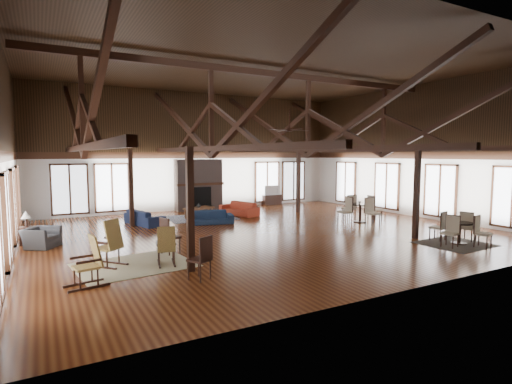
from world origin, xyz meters
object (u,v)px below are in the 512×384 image
sofa_navy_left (145,217)px  cafe_table_far (360,209)px  coffee_table (199,209)px  sofa_navy_front (210,217)px  tv_console (272,200)px  sofa_orange (239,209)px  armchair (41,238)px  cafe_table_near (460,229)px

sofa_navy_left → cafe_table_far: cafe_table_far is taller
coffee_table → sofa_navy_left: bearing=166.9°
sofa_navy_front → cafe_table_far: cafe_table_far is taller
cafe_table_far → tv_console: (-0.24, 6.88, -0.27)m
sofa_orange → tv_console: (3.36, 2.62, -0.03)m
coffee_table → tv_console: size_ratio=1.33×
coffee_table → sofa_orange: bearing=-16.5°
sofa_navy_front → cafe_table_far: size_ratio=0.88×
coffee_table → sofa_navy_front: bearing=-112.6°
tv_console → sofa_navy_front: bearing=-142.2°
sofa_orange → armchair: 8.80m
cafe_table_near → cafe_table_far: cafe_table_far is taller
sofa_navy_left → tv_console: 8.48m
sofa_orange → tv_console: 4.26m
sofa_orange → armchair: bearing=-84.9°
sofa_navy_left → sofa_orange: sofa_orange is taller
armchair → cafe_table_near: size_ratio=0.50×
sofa_navy_front → tv_console: bearing=50.8°
cafe_table_far → cafe_table_near: bearing=-91.4°
sofa_navy_left → armchair: bearing=108.8°
cafe_table_far → tv_console: size_ratio=1.90×
coffee_table → cafe_table_near: bearing=-78.3°
coffee_table → armchair: (-6.19, -2.89, -0.14)m
coffee_table → cafe_table_far: size_ratio=0.70×
sofa_navy_front → sofa_orange: sofa_orange is taller
sofa_navy_front → cafe_table_near: 9.16m
armchair → cafe_table_far: size_ratio=0.45×
sofa_navy_front → sofa_orange: (2.11, 1.63, 0.03)m
sofa_navy_front → cafe_table_near: cafe_table_near is taller
sofa_navy_left → armchair: (-3.73, -2.55, 0.01)m
sofa_orange → tv_console: bearing=112.8°
sofa_navy_front → sofa_navy_left: (-2.42, 1.14, 0.03)m
sofa_navy_left → sofa_orange: size_ratio=0.99×
sofa_orange → cafe_table_near: size_ratio=1.09×
sofa_navy_left → sofa_orange: (4.54, 0.49, 0.00)m
cafe_table_near → cafe_table_far: bearing=88.6°
sofa_navy_front → cafe_table_far: (5.71, -2.64, 0.27)m
sofa_navy_left → cafe_table_near: 11.61m
sofa_orange → cafe_table_near: cafe_table_near is taller
sofa_navy_left → cafe_table_far: 8.97m
sofa_orange → armchair: (-8.26, -3.04, 0.01)m
coffee_table → tv_console: (5.42, 2.77, -0.17)m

